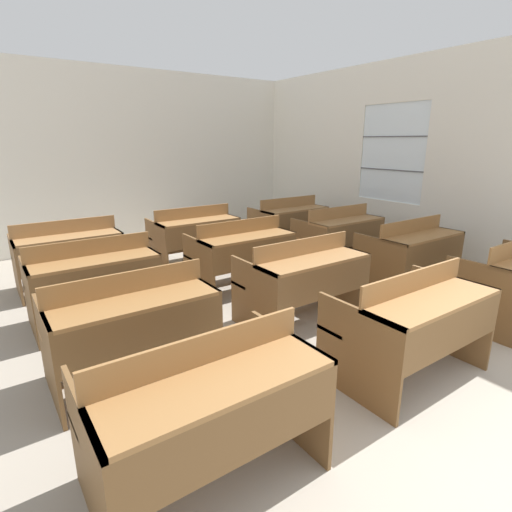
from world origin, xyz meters
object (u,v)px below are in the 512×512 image
bench_front_center (413,320)px  bench_third_left (94,278)px  bench_third_right (339,233)px  bench_second_center (304,277)px  bench_back_right (289,221)px  bench_second_right (411,251)px  bench_second_left (132,322)px  bench_third_center (242,252)px  bench_back_left (69,252)px  bench_back_center (195,234)px  bench_front_left (207,406)px  wastepaper_bin (294,224)px

bench_front_center → bench_third_left: (-1.81, 2.51, 0.00)m
bench_third_left → bench_third_right: bearing=-0.1°
bench_second_center → bench_back_right: same height
bench_second_right → bench_second_left: bearing=-179.5°
bench_second_right → bench_third_center: 2.19m
bench_second_left → bench_second_center: same height
bench_third_center → bench_back_right: size_ratio=1.00×
bench_back_left → bench_back_center: size_ratio=1.00×
bench_front_left → bench_third_right: (3.63, 2.51, 0.00)m
bench_front_left → wastepaper_bin: size_ratio=3.26×
bench_third_left → bench_back_right: same height
bench_second_center → bench_back_center: bearing=90.2°
bench_third_center → bench_third_right: bearing=0.8°
bench_third_center → bench_third_right: same height
bench_second_left → bench_back_right: 4.42m
bench_front_center → wastepaper_bin: size_ratio=3.26×
bench_back_center → bench_back_right: (1.85, -0.04, 0.00)m
bench_back_left → bench_front_center: bearing=-64.1°
bench_front_left → bench_third_right: 4.41m
bench_front_left → bench_back_left: size_ratio=1.00×
bench_second_right → bench_third_right: bearing=91.2°
bench_back_left → bench_back_right: (3.64, -0.02, 0.00)m
bench_second_left → bench_third_right: same height
bench_second_right → bench_back_left: size_ratio=1.00×
bench_second_center → wastepaper_bin: 4.20m
bench_third_right → bench_back_center: (-1.82, 1.26, 0.00)m
bench_front_center → bench_second_center: same height
bench_third_left → bench_third_right: same height
bench_third_center → bench_front_center: bearing=-90.0°
wastepaper_bin → bench_back_right: bearing=-134.9°
bench_second_center → bench_third_right: size_ratio=1.00×
bench_second_right → bench_second_center: bearing=179.8°
bench_front_center → bench_second_center: size_ratio=1.00×
bench_third_center → wastepaper_bin: bearing=38.0°
bench_back_left → bench_second_left: bearing=-90.3°
bench_front_center → bench_second_left: (-1.83, 1.24, 0.00)m
bench_back_left → wastepaper_bin: bearing=10.0°
bench_back_center → bench_back_right: size_ratio=1.00×
bench_second_center → bench_back_right: size_ratio=1.00×
bench_third_left → bench_third_center: size_ratio=1.00×
bench_back_center → bench_second_right: bearing=-53.5°
bench_front_left → bench_back_center: (1.81, 3.77, 0.00)m
bench_front_left → bench_third_center: same height
bench_front_left → wastepaper_bin: bench_front_left is taller
bench_third_left → bench_back_center: 2.18m
bench_front_center → bench_back_center: same height
bench_back_right → bench_front_left: bearing=-134.4°
bench_second_left → bench_back_center: bearing=54.4°
bench_third_center → bench_back_right: bearing=34.4°
bench_second_left → bench_second_center: (1.81, 0.04, 0.00)m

